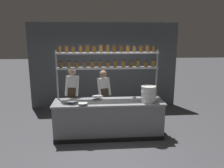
% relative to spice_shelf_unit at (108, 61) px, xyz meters
% --- Properties ---
extents(ground_plane, '(40.00, 40.00, 0.00)m').
position_rel_spice_shelf_unit_xyz_m(ground_plane, '(-0.00, -0.33, -1.88)').
color(ground_plane, '#4C4C51').
extents(back_wall, '(5.13, 0.12, 2.96)m').
position_rel_spice_shelf_unit_xyz_m(back_wall, '(-0.00, 2.09, -0.40)').
color(back_wall, '#4C5156').
rests_on(back_wall, ground_plane).
extents(prep_counter, '(2.73, 0.76, 0.92)m').
position_rel_spice_shelf_unit_xyz_m(prep_counter, '(-0.00, -0.33, -1.42)').
color(prep_counter, gray).
rests_on(prep_counter, ground_plane).
extents(spice_shelf_unit, '(2.62, 0.28, 2.31)m').
position_rel_spice_shelf_unit_xyz_m(spice_shelf_unit, '(0.00, 0.00, 0.00)').
color(spice_shelf_unit, '#999BA0').
rests_on(spice_shelf_unit, ground_plane).
extents(chef_left, '(0.40, 0.33, 1.69)m').
position_rel_spice_shelf_unit_xyz_m(chef_left, '(-0.93, 0.24, -0.90)').
color(chef_left, black).
rests_on(chef_left, ground_plane).
extents(chef_center, '(0.41, 0.34, 1.58)m').
position_rel_spice_shelf_unit_xyz_m(chef_center, '(-0.10, 0.39, -0.98)').
color(chef_center, black).
rests_on(chef_center, ground_plane).
extents(container_stack, '(0.36, 0.36, 0.40)m').
position_rel_spice_shelf_unit_xyz_m(container_stack, '(0.96, -0.48, -0.76)').
color(container_stack, white).
rests_on(container_stack, prep_counter).
extents(prep_bowl_near_left, '(0.29, 0.29, 0.08)m').
position_rel_spice_shelf_unit_xyz_m(prep_bowl_near_left, '(-0.28, -0.15, -0.92)').
color(prep_bowl_near_left, white).
rests_on(prep_bowl_near_left, prep_counter).
extents(prep_bowl_center_front, '(0.20, 0.20, 0.05)m').
position_rel_spice_shelf_unit_xyz_m(prep_bowl_center_front, '(0.97, -0.09, -0.93)').
color(prep_bowl_center_front, silver).
rests_on(prep_bowl_center_front, prep_counter).
extents(prep_bowl_center_back, '(0.23, 0.23, 0.06)m').
position_rel_spice_shelf_unit_xyz_m(prep_bowl_center_back, '(-0.62, -0.62, -0.93)').
color(prep_bowl_center_back, silver).
rests_on(prep_bowl_center_back, prep_counter).
extents(prep_bowl_near_right, '(0.29, 0.29, 0.08)m').
position_rel_spice_shelf_unit_xyz_m(prep_bowl_near_right, '(-0.88, -0.45, -0.92)').
color(prep_bowl_near_right, '#B2B7BC').
rests_on(prep_bowl_near_right, prep_counter).
extents(serving_cup_front, '(0.09, 0.09, 0.11)m').
position_rel_spice_shelf_unit_xyz_m(serving_cup_front, '(0.64, -0.39, -0.90)').
color(serving_cup_front, '#B2B7BC').
rests_on(serving_cup_front, prep_counter).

